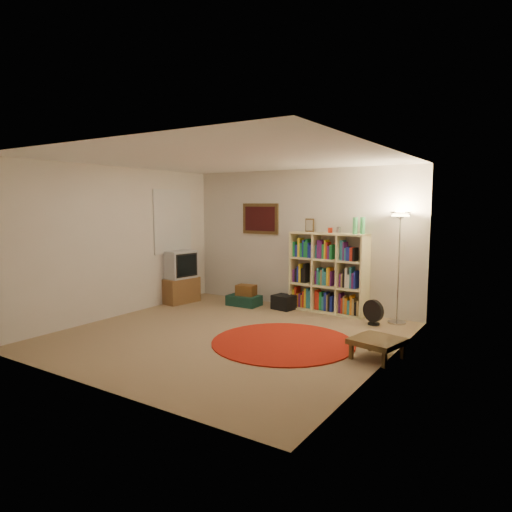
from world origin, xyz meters
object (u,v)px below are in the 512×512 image
(side_table, at_px, (377,342))
(floor_lamp, at_px, (400,231))
(tv_stand, at_px, (179,277))
(bookshelf, at_px, (328,274))
(floor_fan, at_px, (373,312))
(suitcase, at_px, (244,300))

(side_table, bearing_deg, floor_lamp, 98.41)
(tv_stand, relative_size, side_table, 1.52)
(bookshelf, bearing_deg, tv_stand, -159.27)
(floor_lamp, height_order, tv_stand, floor_lamp)
(bookshelf, relative_size, floor_fan, 4.15)
(tv_stand, bearing_deg, side_table, -6.40)
(tv_stand, bearing_deg, floor_lamp, 18.35)
(floor_lamp, distance_m, suitcase, 3.09)
(floor_lamp, xyz_separation_m, tv_stand, (-3.97, -0.69, -0.98))
(bookshelf, relative_size, floor_lamp, 0.94)
(bookshelf, xyz_separation_m, floor_lamp, (1.26, -0.13, 0.79))
(tv_stand, xyz_separation_m, suitcase, (1.21, 0.44, -0.39))
(bookshelf, relative_size, tv_stand, 1.67)
(tv_stand, distance_m, suitcase, 1.34)
(floor_lamp, bearing_deg, suitcase, -174.66)
(floor_lamp, distance_m, tv_stand, 4.15)
(bookshelf, bearing_deg, floor_lamp, -2.20)
(bookshelf, height_order, floor_fan, bookshelf)
(floor_fan, height_order, suitcase, floor_fan)
(floor_fan, bearing_deg, bookshelf, 174.39)
(bookshelf, distance_m, suitcase, 1.65)
(bookshelf, height_order, floor_lamp, floor_lamp)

